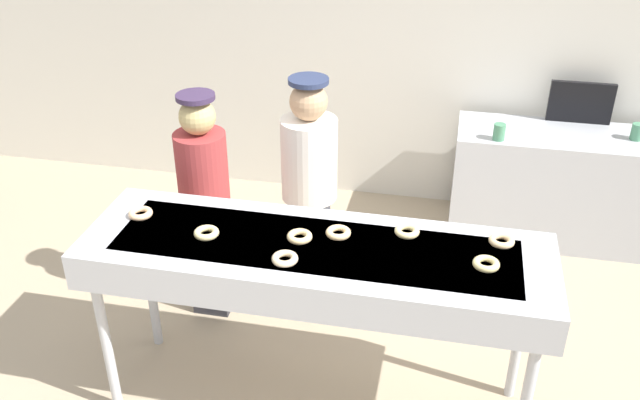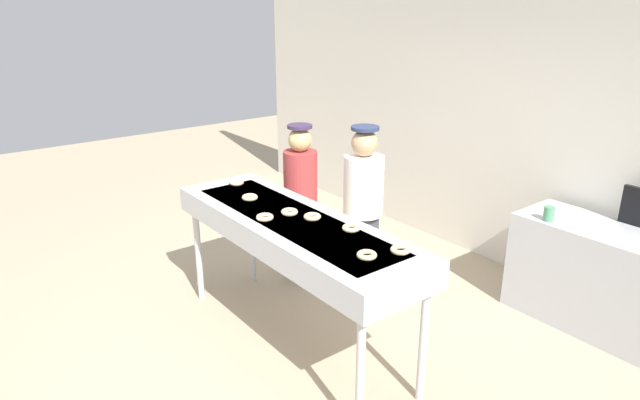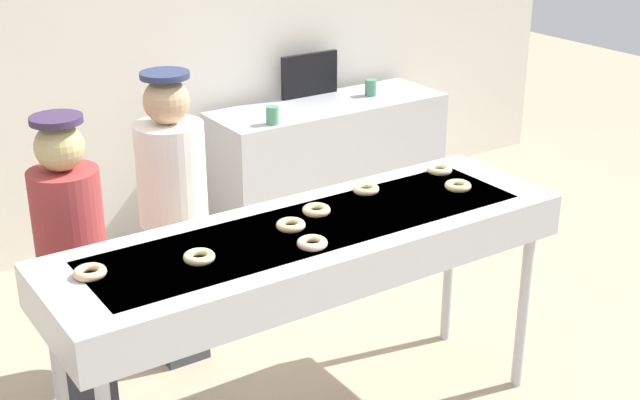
{
  "view_description": "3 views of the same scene",
  "coord_description": "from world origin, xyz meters",
  "px_view_note": "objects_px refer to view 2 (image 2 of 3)",
  "views": [
    {
      "loc": [
        0.62,
        -2.82,
        2.96
      ],
      "look_at": [
        -0.03,
        0.25,
        1.19
      ],
      "focal_mm": 38.63,
      "sensor_mm": 36.0,
      "label": 1
    },
    {
      "loc": [
        3.17,
        -2.21,
        2.6
      ],
      "look_at": [
        0.0,
        0.26,
        1.16
      ],
      "focal_mm": 31.19,
      "sensor_mm": 36.0,
      "label": 2
    },
    {
      "loc": [
        -1.91,
        -2.94,
        2.63
      ],
      "look_at": [
        0.19,
        0.21,
        1.08
      ],
      "focal_mm": 49.09,
      "sensor_mm": 36.0,
      "label": 3
    }
  ],
  "objects_px": {
    "fryer_conveyor": "(293,231)",
    "worker_baker": "(301,196)",
    "plain_donut_4": "(250,197)",
    "plain_donut_3": "(400,250)",
    "worker_assistant": "(363,202)",
    "prep_counter": "(623,287)",
    "plain_donut_2": "(289,212)",
    "plain_donut_1": "(236,182)",
    "plain_donut_7": "(351,228)",
    "plain_donut_5": "(265,217)",
    "paper_cup_1": "(549,214)",
    "plain_donut_0": "(312,217)",
    "plain_donut_6": "(367,255)"
  },
  "relations": [
    {
      "from": "fryer_conveyor",
      "to": "worker_baker",
      "type": "bearing_deg",
      "value": 141.04
    },
    {
      "from": "plain_donut_4",
      "to": "worker_baker",
      "type": "xyz_separation_m",
      "value": [
        -0.3,
        0.73,
        -0.23
      ]
    },
    {
      "from": "plain_donut_3",
      "to": "worker_assistant",
      "type": "height_order",
      "value": "worker_assistant"
    },
    {
      "from": "prep_counter",
      "to": "worker_assistant",
      "type": "bearing_deg",
      "value": -145.9
    },
    {
      "from": "plain_donut_2",
      "to": "prep_counter",
      "type": "height_order",
      "value": "plain_donut_2"
    },
    {
      "from": "worker_assistant",
      "to": "prep_counter",
      "type": "relative_size",
      "value": 0.9
    },
    {
      "from": "plain_donut_4",
      "to": "worker_assistant",
      "type": "xyz_separation_m",
      "value": [
        0.32,
        0.96,
        -0.17
      ]
    },
    {
      "from": "fryer_conveyor",
      "to": "plain_donut_3",
      "type": "bearing_deg",
      "value": 12.54
    },
    {
      "from": "plain_donut_1",
      "to": "plain_donut_4",
      "type": "xyz_separation_m",
      "value": [
        0.41,
        -0.11,
        0.0
      ]
    },
    {
      "from": "plain_donut_4",
      "to": "plain_donut_7",
      "type": "relative_size",
      "value": 1.0
    },
    {
      "from": "plain_donut_5",
      "to": "worker_assistant",
      "type": "xyz_separation_m",
      "value": [
        -0.13,
        1.1,
        -0.17
      ]
    },
    {
      "from": "worker_assistant",
      "to": "prep_counter",
      "type": "distance_m",
      "value": 2.21
    },
    {
      "from": "worker_assistant",
      "to": "worker_baker",
      "type": "bearing_deg",
      "value": 36.96
    },
    {
      "from": "worker_assistant",
      "to": "paper_cup_1",
      "type": "xyz_separation_m",
      "value": [
        1.19,
        1.0,
        0.02
      ]
    },
    {
      "from": "plain_donut_0",
      "to": "worker_assistant",
      "type": "height_order",
      "value": "worker_assistant"
    },
    {
      "from": "prep_counter",
      "to": "paper_cup_1",
      "type": "distance_m",
      "value": 0.81
    },
    {
      "from": "plain_donut_0",
      "to": "plain_donut_5",
      "type": "relative_size",
      "value": 1.0
    },
    {
      "from": "plain_donut_1",
      "to": "worker_baker",
      "type": "distance_m",
      "value": 0.66
    },
    {
      "from": "plain_donut_4",
      "to": "paper_cup_1",
      "type": "distance_m",
      "value": 2.48
    },
    {
      "from": "worker_baker",
      "to": "paper_cup_1",
      "type": "xyz_separation_m",
      "value": [
        1.8,
        1.23,
        0.08
      ]
    },
    {
      "from": "plain_donut_3",
      "to": "worker_assistant",
      "type": "xyz_separation_m",
      "value": [
        -1.15,
        0.73,
        -0.17
      ]
    },
    {
      "from": "plain_donut_3",
      "to": "plain_donut_2",
      "type": "bearing_deg",
      "value": -170.28
    },
    {
      "from": "paper_cup_1",
      "to": "plain_donut_6",
      "type": "bearing_deg",
      "value": -93.2
    },
    {
      "from": "plain_donut_1",
      "to": "worker_assistant",
      "type": "xyz_separation_m",
      "value": [
        0.73,
        0.85,
        -0.17
      ]
    },
    {
      "from": "plain_donut_0",
      "to": "plain_donut_1",
      "type": "height_order",
      "value": "same"
    },
    {
      "from": "prep_counter",
      "to": "plain_donut_0",
      "type": "bearing_deg",
      "value": -125.5
    },
    {
      "from": "fryer_conveyor",
      "to": "plain_donut_2",
      "type": "distance_m",
      "value": 0.15
    },
    {
      "from": "plain_donut_7",
      "to": "worker_baker",
      "type": "bearing_deg",
      "value": 158.98
    },
    {
      "from": "plain_donut_0",
      "to": "plain_donut_4",
      "type": "relative_size",
      "value": 1.0
    },
    {
      "from": "plain_donut_2",
      "to": "plain_donut_6",
      "type": "bearing_deg",
      "value": -3.15
    },
    {
      "from": "worker_baker",
      "to": "plain_donut_7",
      "type": "bearing_deg",
      "value": 152.07
    },
    {
      "from": "plain_donut_7",
      "to": "worker_assistant",
      "type": "relative_size",
      "value": 0.08
    },
    {
      "from": "plain_donut_2",
      "to": "plain_donut_3",
      "type": "height_order",
      "value": "same"
    },
    {
      "from": "fryer_conveyor",
      "to": "prep_counter",
      "type": "xyz_separation_m",
      "value": [
        1.54,
        2.14,
        -0.53
      ]
    },
    {
      "from": "plain_donut_1",
      "to": "prep_counter",
      "type": "bearing_deg",
      "value": 39.23
    },
    {
      "from": "plain_donut_0",
      "to": "plain_donut_6",
      "type": "height_order",
      "value": "same"
    },
    {
      "from": "plain_donut_4",
      "to": "plain_donut_5",
      "type": "bearing_deg",
      "value": -17.56
    },
    {
      "from": "plain_donut_7",
      "to": "prep_counter",
      "type": "bearing_deg",
      "value": 60.38
    },
    {
      "from": "worker_baker",
      "to": "worker_assistant",
      "type": "bearing_deg",
      "value": -166.0
    },
    {
      "from": "plain_donut_3",
      "to": "worker_baker",
      "type": "relative_size",
      "value": 0.08
    },
    {
      "from": "fryer_conveyor",
      "to": "plain_donut_3",
      "type": "xyz_separation_m",
      "value": [
        0.91,
        0.2,
        0.12
      ]
    },
    {
      "from": "plain_donut_7",
      "to": "worker_assistant",
      "type": "xyz_separation_m",
      "value": [
        -0.68,
        0.73,
        -0.17
      ]
    },
    {
      "from": "fryer_conveyor",
      "to": "worker_assistant",
      "type": "bearing_deg",
      "value": 104.54
    },
    {
      "from": "plain_donut_4",
      "to": "plain_donut_1",
      "type": "bearing_deg",
      "value": 164.74
    },
    {
      "from": "plain_donut_2",
      "to": "paper_cup_1",
      "type": "xyz_separation_m",
      "value": [
        1.03,
        1.9,
        -0.15
      ]
    },
    {
      "from": "plain_donut_0",
      "to": "plain_donut_4",
      "type": "bearing_deg",
      "value": -167.89
    },
    {
      "from": "plain_donut_1",
      "to": "plain_donut_2",
      "type": "relative_size",
      "value": 1.0
    },
    {
      "from": "plain_donut_2",
      "to": "paper_cup_1",
      "type": "bearing_deg",
      "value": 61.39
    },
    {
      "from": "plain_donut_2",
      "to": "plain_donut_1",
      "type": "bearing_deg",
      "value": 176.86
    },
    {
      "from": "plain_donut_7",
      "to": "prep_counter",
      "type": "relative_size",
      "value": 0.07
    }
  ]
}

